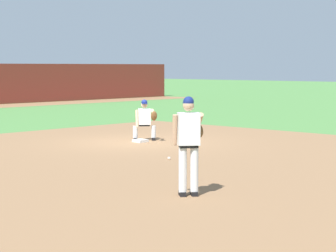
{
  "coord_description": "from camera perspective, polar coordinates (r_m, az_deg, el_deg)",
  "views": [
    {
      "loc": [
        -14.5,
        -14.86,
        2.4
      ],
      "look_at": [
        -3.85,
        -4.84,
        1.08
      ],
      "focal_mm": 70.0,
      "sensor_mm": 36.0,
      "label": 1
    }
  ],
  "objects": [
    {
      "name": "first_base_bag",
      "position": [
        20.9,
        -2.44,
        -1.3
      ],
      "size": [
        0.38,
        0.38,
        0.09
      ],
      "primitive_type": "cube",
      "color": "white",
      "rests_on": "ground"
    },
    {
      "name": "pitcher",
      "position": [
        12.13,
        1.84,
        -1.19
      ],
      "size": [
        0.85,
        0.54,
        1.86
      ],
      "color": "black",
      "rests_on": "ground"
    },
    {
      "name": "ground_plane",
      "position": [
        20.9,
        -2.44,
        -1.42
      ],
      "size": [
        160.0,
        160.0,
        0.0
      ],
      "primitive_type": "plane",
      "color": "#518942"
    },
    {
      "name": "first_baseman",
      "position": [
        21.27,
        -2.0,
        0.68
      ],
      "size": [
        0.71,
        1.09,
        1.34
      ],
      "color": "black",
      "rests_on": "ground"
    },
    {
      "name": "infield_dirt_patch",
      "position": [
        16.55,
        -0.88,
        -3.15
      ],
      "size": [
        18.0,
        18.0,
        0.01
      ],
      "primitive_type": "cube",
      "color": "#936B47",
      "rests_on": "ground"
    },
    {
      "name": "baseball",
      "position": [
        16.98,
        0.09,
        -2.82
      ],
      "size": [
        0.07,
        0.07,
        0.07
      ],
      "primitive_type": "sphere",
      "color": "white",
      "rests_on": "ground"
    }
  ]
}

